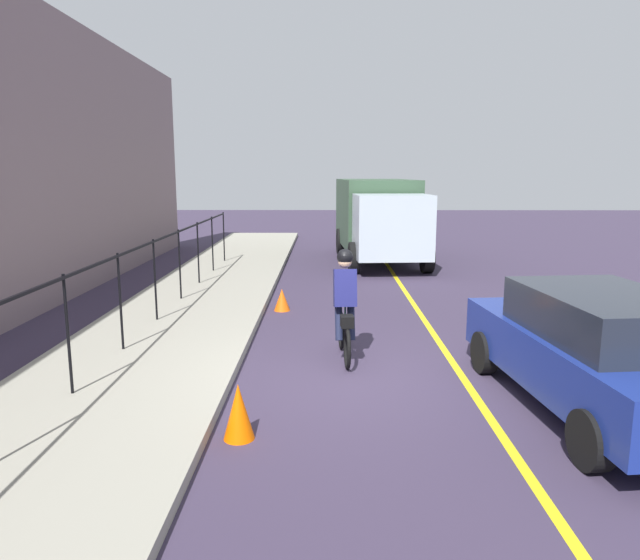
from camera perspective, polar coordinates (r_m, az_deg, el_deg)
name	(u,v)px	position (r m, az deg, el deg)	size (l,w,h in m)	color
ground_plane	(356,379)	(8.84, 3.53, -9.59)	(80.00, 80.00, 0.00)	#372D43
lane_line_centre	(464,379)	(9.07, 13.82, -9.35)	(36.00, 0.12, 0.01)	yellow
sidewalk	(128,374)	(9.28, -18.18, -8.63)	(40.00, 3.20, 0.15)	gray
iron_fence	(119,278)	(10.02, -18.95, 0.22)	(19.80, 0.04, 1.60)	black
cyclist_lead	(345,305)	(9.46, 2.42, -2.49)	(1.71, 0.38, 1.83)	black
patrol_sedan	(596,349)	(8.23, 25.26, -6.09)	(4.56, 2.27, 1.58)	navy
box_truck_background	(379,216)	(20.30, 5.71, 6.19)	(6.85, 2.88, 2.78)	#344E37
traffic_cone_near	(239,412)	(6.93, -7.91, -12.54)	(0.36, 0.36, 0.66)	#FD5F02
traffic_cone_far	(282,300)	(13.02, -3.71, -1.93)	(0.36, 0.36, 0.49)	#EB5A0E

